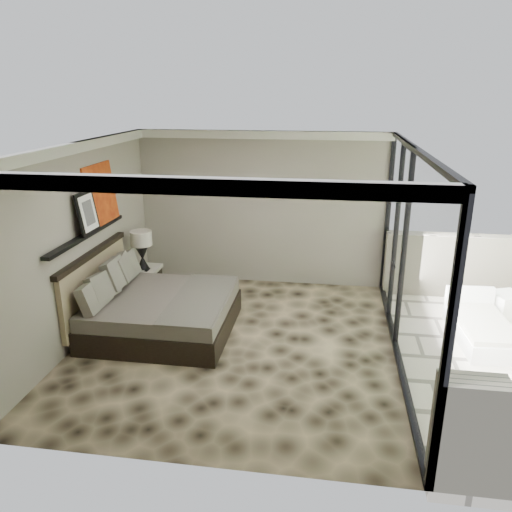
# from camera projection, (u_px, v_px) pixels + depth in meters

# --- Properties ---
(floor) EXTENTS (5.00, 5.00, 0.00)m
(floor) POSITION_uv_depth(u_px,v_px,m) (237.00, 343.00, 7.19)
(floor) COLOR black
(floor) RESTS_ON ground
(ceiling) EXTENTS (4.50, 5.00, 0.02)m
(ceiling) POSITION_uv_depth(u_px,v_px,m) (234.00, 146.00, 6.31)
(ceiling) COLOR silver
(ceiling) RESTS_ON back_wall
(back_wall) EXTENTS (4.50, 0.02, 2.80)m
(back_wall) POSITION_uv_depth(u_px,v_px,m) (261.00, 209.00, 9.08)
(back_wall) COLOR gray
(back_wall) RESTS_ON floor
(left_wall) EXTENTS (0.02, 5.00, 2.80)m
(left_wall) POSITION_uv_depth(u_px,v_px,m) (80.00, 243.00, 7.07)
(left_wall) COLOR gray
(left_wall) RESTS_ON floor
(glass_wall) EXTENTS (0.08, 5.00, 2.80)m
(glass_wall) POSITION_uv_depth(u_px,v_px,m) (407.00, 259.00, 6.43)
(glass_wall) COLOR white
(glass_wall) RESTS_ON floor
(terrace_slab) EXTENTS (3.00, 5.00, 0.12)m
(terrace_slab) POSITION_uv_depth(u_px,v_px,m) (512.00, 367.00, 6.68)
(terrace_slab) COLOR beige
(terrace_slab) RESTS_ON ground
(picture_ledge) EXTENTS (0.12, 2.20, 0.05)m
(picture_ledge) POSITION_uv_depth(u_px,v_px,m) (87.00, 235.00, 7.12)
(picture_ledge) COLOR black
(picture_ledge) RESTS_ON left_wall
(bed) EXTENTS (2.09, 2.03, 1.16)m
(bed) POSITION_uv_depth(u_px,v_px,m) (156.00, 309.00, 7.47)
(bed) COLOR black
(bed) RESTS_ON floor
(nightstand) EXTENTS (0.73, 0.73, 0.56)m
(nightstand) POSITION_uv_depth(u_px,v_px,m) (144.00, 281.00, 8.77)
(nightstand) COLOR black
(nightstand) RESTS_ON floor
(table_lamp) EXTENTS (0.37, 0.37, 0.67)m
(table_lamp) POSITION_uv_depth(u_px,v_px,m) (142.00, 245.00, 8.53)
(table_lamp) COLOR black
(table_lamp) RESTS_ON nightstand
(abstract_canvas) EXTENTS (0.13, 0.90, 0.90)m
(abstract_canvas) POSITION_uv_depth(u_px,v_px,m) (101.00, 194.00, 7.52)
(abstract_canvas) COLOR red
(abstract_canvas) RESTS_ON picture_ledge
(framed_print) EXTENTS (0.11, 0.50, 0.60)m
(framed_print) POSITION_uv_depth(u_px,v_px,m) (87.00, 213.00, 7.01)
(framed_print) COLOR black
(framed_print) RESTS_ON picture_ledge
(ottoman) EXTENTS (0.57, 0.57, 0.44)m
(ottoman) POSITION_uv_depth(u_px,v_px,m) (506.00, 307.00, 7.86)
(ottoman) COLOR white
(ottoman) RESTS_ON terrace_slab
(lounger) EXTENTS (0.81, 1.49, 0.57)m
(lounger) POSITION_uv_depth(u_px,v_px,m) (481.00, 328.00, 7.24)
(lounger) COLOR white
(lounger) RESTS_ON terrace_slab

